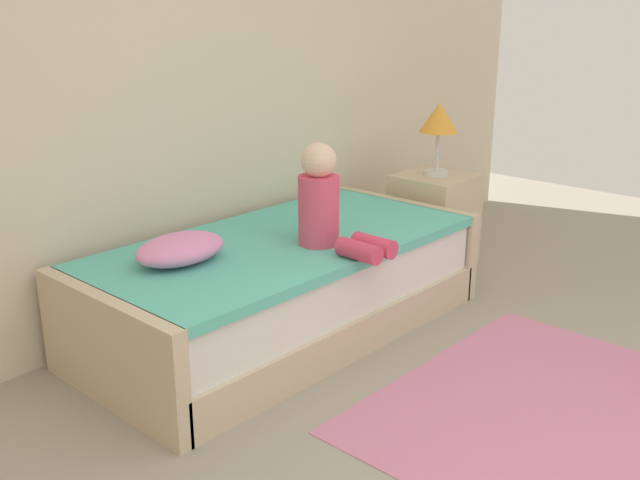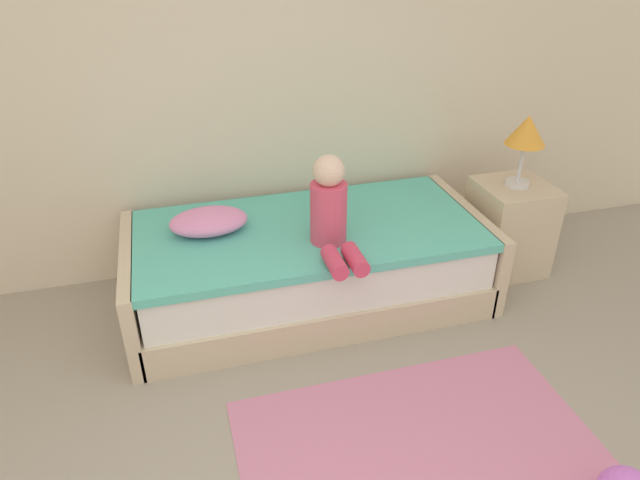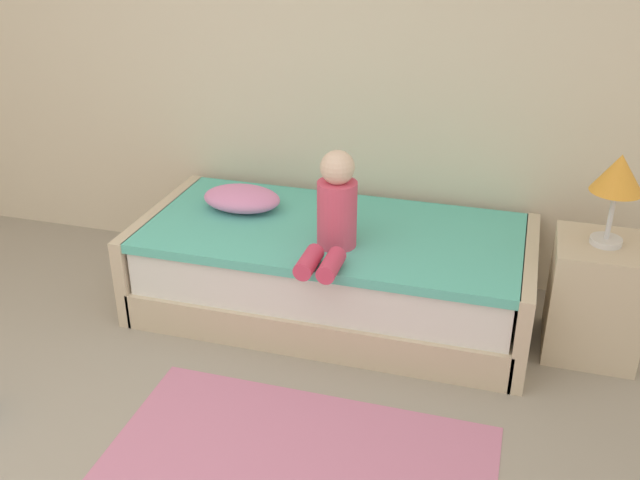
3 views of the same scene
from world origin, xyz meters
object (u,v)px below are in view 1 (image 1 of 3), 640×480
Objects in this scene: table_lamp at (439,121)px; child_figure at (326,205)px; bed at (284,286)px; nightstand at (434,221)px; pillow at (180,249)px.

table_lamp reaches higher than child_figure.
bed is 1.52m from table_lamp.
bed is at bearing 106.40° from child_figure.
table_lamp reaches higher than nightstand.
bed is 0.65m from pillow.
table_lamp is (1.35, -0.00, 0.69)m from bed.
nightstand is 1.18× the size of child_figure.
nightstand is 1.36m from child_figure.
bed is at bearing 179.95° from nightstand.
bed is 3.52× the size of nightstand.
pillow is (-1.91, 0.10, -0.37)m from table_lamp.
nightstand is 1.36× the size of pillow.
bed is at bearing -10.17° from pillow.
pillow is at bearing 152.27° from child_figure.
child_figure is at bearing -73.60° from bed.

